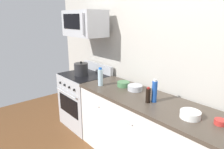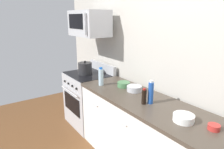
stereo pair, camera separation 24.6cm
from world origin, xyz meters
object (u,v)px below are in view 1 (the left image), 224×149
Objects in this scene: range_oven at (85,99)px; bowl_white_ceramic at (190,114)px; bottle_soda_blue at (154,91)px; bowl_red_small at (220,122)px; bottle_soy_sauce_dark at (148,95)px; stockpot at (81,69)px; bowl_steel_prep at (135,88)px; microwave at (85,23)px; bottle_water_clear at (100,77)px; bowl_green_glaze at (123,84)px.

bowl_white_ceramic is at bearing -1.69° from range_oven.
bottle_soda_blue is 0.71m from bowl_red_small.
bottle_soda_blue is (0.03, 0.07, 0.04)m from bottle_soy_sauce_dark.
stockpot is at bearing -178.51° from bottle_soda_blue.
bottle_soda_blue is at bearing 174.85° from bowl_white_ceramic.
stockpot is (-1.07, -0.15, 0.06)m from bowl_steel_prep.
bottle_soy_sauce_dark is 0.40m from bowl_steel_prep.
microwave is 0.73m from stockpot.
range_oven is at bearing 168.03° from bottle_water_clear.
range_oven is 1.44× the size of microwave.
bottle_water_clear is at bearing -11.97° from range_oven.
bottle_soda_blue is at bearing 1.49° from stockpot.
microwave is 1.62m from bottle_soy_sauce_dark.
stockpot is (-0.62, 0.08, -0.02)m from bottle_water_clear.
microwave is 1.17m from bowl_green_glaze.
range_oven is 1.18m from bowl_steel_prep.
microwave is 7.31× the size of bowl_red_small.
range_oven reaches higher than bowl_steel_prep.
bottle_soda_blue is at bearing -15.57° from bowl_steel_prep.
bowl_white_ceramic is at bearing -7.60° from bowl_green_glaze.
bowl_green_glaze is (0.86, 0.04, -0.79)m from microwave.
stockpot reaches higher than bowl_white_ceramic.
stockpot reaches higher than range_oven.
range_oven is at bearing 176.62° from bottle_soy_sauce_dark.
bowl_green_glaze is (0.86, 0.08, 0.49)m from range_oven.
bowl_green_glaze is (-0.21, -0.01, -0.00)m from bowl_steel_prep.
range_oven is 1.53m from bottle_soy_sauce_dark.
microwave is 2.30m from bowl_red_small.
bowl_red_small is 0.44× the size of stockpot.
bowl_steel_prep is at bearing 2.63° from microwave.
bottle_soda_blue is at bearing -9.46° from bowl_green_glaze.
bowl_red_small is (1.09, -0.06, -0.01)m from bowl_steel_prep.
bowl_white_ceramic is at bearing 3.24° from bottle_soy_sauce_dark.
bottle_soy_sauce_dark reaches higher than bowl_steel_prep.
bowl_white_ceramic is 0.25m from bowl_red_small.
range_oven is at bearing -174.99° from bowl_steel_prep.
bowl_steel_prep reaches higher than bowl_white_ceramic.
stockpot is at bearing 172.79° from bottle_water_clear.
bottle_water_clear is (0.62, -0.13, 0.57)m from range_oven.
stockpot is at bearing -170.89° from bowl_green_glaze.
bottle_soy_sauce_dark reaches higher than bowl_green_glaze.
bottle_soda_blue is 1.55× the size of bowl_green_glaze.
bottle_water_clear is at bearing -7.21° from stockpot.
bottle_soy_sauce_dark is at bearing -16.55° from bowl_green_glaze.
bowl_green_glaze is 1.30m from bowl_red_small.
stockpot is at bearing -90.00° from range_oven.
bottle_water_clear is at bearing -172.09° from bottle_soda_blue.
bowl_steel_prep is at bearing 176.64° from bowl_red_small.
bottle_soy_sauce_dark is (1.43, -0.13, -0.74)m from microwave.
stockpot is (-0.86, -0.14, 0.07)m from bowl_green_glaze.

